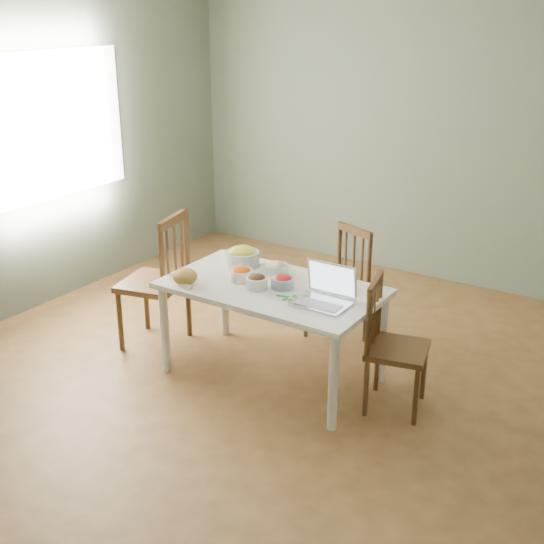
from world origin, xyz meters
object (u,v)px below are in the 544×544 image
Objects in this scene: bread_boule at (185,276)px; laptop at (321,287)px; chair_left at (153,280)px; dining_table at (272,332)px; chair_right at (398,347)px; bowl_squash at (242,256)px; chair_far at (337,286)px.

laptop is at bearing 11.85° from bread_boule.
chair_left reaches higher than bread_boule.
dining_table is at bearing 79.65° from chair_left.
chair_right is 2.50× the size of laptop.
chair_right is at bearing 81.05° from chair_left.
bread_boule is 0.96m from laptop.
chair_right reaches higher than bread_boule.
bowl_squash is (-0.39, 0.21, 0.41)m from dining_table.
chair_left is at bearing -176.84° from dining_table.
laptop is at bearing -20.12° from bowl_squash.
laptop is (0.33, -0.85, 0.36)m from chair_far.
dining_table is 0.64m from laptop.
bread_boule reaches higher than dining_table.
bread_boule is (-0.51, -0.29, 0.40)m from dining_table.
dining_table is 1.40× the size of chair_left.
dining_table is at bearing 167.18° from laptop.
chair_far is 0.80m from bowl_squash.
bowl_squash is 0.88m from laptop.
laptop is at bearing -48.31° from chair_far.
bread_boule is at bearing -103.50° from bowl_squash.
chair_left is at bearing 81.29° from chair_right.
chair_far is 0.85× the size of chair_left.
chair_left is 0.61m from bread_boule.
chair_far is at bearing 111.06° from laptop.
chair_far reaches higher than dining_table.
laptop is (0.94, 0.20, 0.07)m from bread_boule.
chair_left is 1.92m from chair_right.
laptop is (0.82, -0.30, 0.05)m from bowl_squash.
bowl_squash is (-1.28, 0.11, 0.32)m from chair_right.
chair_far is 0.98m from laptop.
chair_right is 3.51× the size of bowl_squash.
laptop reaches higher than dining_table.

